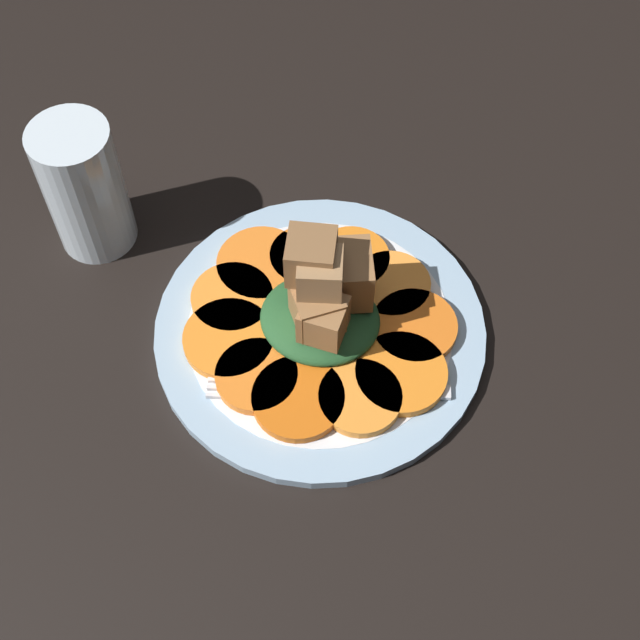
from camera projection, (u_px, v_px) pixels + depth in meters
The scene contains 16 objects.
table_slab at pixel (320, 340), 72.36cm from camera, with size 120.00×120.00×2.00cm, color black.
plate at pixel (320, 331), 71.08cm from camera, with size 26.36×26.36×1.05cm.
carrot_slice_0 at pixel (261, 264), 73.33cm from camera, with size 7.33×7.33×0.84cm, color orange.
carrot_slice_1 at pixel (232, 298), 71.53cm from camera, with size 6.63×6.63×0.84cm, color orange.
carrot_slice_2 at pixel (229, 339), 69.48cm from camera, with size 7.19×7.19×0.84cm, color orange.
carrot_slice_3 at pixel (257, 376), 67.72cm from camera, with size 6.34×6.34×0.84cm, color orange.
carrot_slice_4 at pixel (303, 400), 66.65cm from camera, with size 7.04×7.04×0.84cm, color #D45F12.
carrot_slice_5 at pixel (360, 398), 66.73cm from camera, with size 6.33×6.33×0.84cm, color orange.
carrot_slice_6 at pixel (401, 374), 67.84cm from camera, with size 7.08×7.08×0.84cm, color orange.
carrot_slice_7 at pixel (414, 327), 70.08cm from camera, with size 6.78×6.78×0.84cm, color orange.
carrot_slice_8 at pixel (391, 285), 72.22cm from camera, with size 6.39×6.39×0.84cm, color orange.
carrot_slice_9 at pixel (352, 259), 73.62cm from camera, with size 6.29×6.29×0.84cm, color orange.
carrot_slice_10 at pixel (306, 257), 73.75cm from camera, with size 6.05×6.05×0.84cm, color orange.
center_pile at pixel (323, 300), 67.75cm from camera, with size 9.46×9.19×9.44cm.
fork at pixel (322, 388), 67.43cm from camera, with size 18.44×5.40×0.40cm.
water_glass at pixel (84, 188), 71.78cm from camera, with size 6.50×6.50×12.18cm.
Camera 1 is at (9.01, -36.20, 63.02)cm, focal length 50.00 mm.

